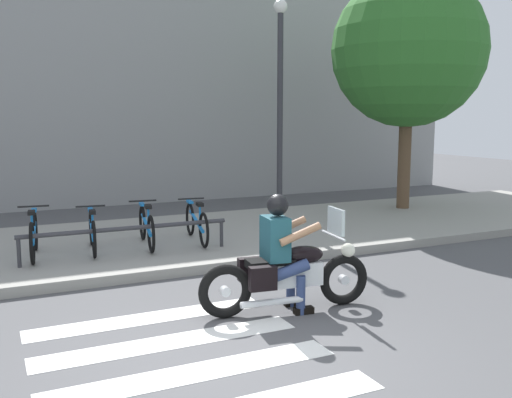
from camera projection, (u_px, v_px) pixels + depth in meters
ground_plane at (228, 366)px, 5.41m from camera, size 48.00×48.00×0.00m
sidewalk at (113, 246)px, 10.13m from camera, size 24.00×4.40×0.15m
crosswalk_stripe_2 at (195, 373)px, 5.27m from camera, size 2.80×0.40×0.01m
crosswalk_stripe_3 at (169, 342)px, 5.98m from camera, size 2.80×0.40×0.01m
crosswalk_stripe_4 at (149, 318)px, 6.70m from camera, size 2.80×0.40×0.01m
motorcycle at (287, 274)px, 6.89m from camera, size 2.18×0.73×1.24m
rider at (282, 245)px, 6.82m from camera, size 0.67×0.59×1.44m
bicycle_0 at (34, 235)px, 8.93m from camera, size 0.48×1.62×0.78m
bicycle_1 at (92, 232)px, 9.32m from camera, size 0.48×1.55×0.72m
bicycle_2 at (147, 226)px, 9.69m from camera, size 0.48×1.67×0.75m
bicycle_3 at (197, 223)px, 10.08m from camera, size 0.48×1.69×0.73m
bike_rack at (127, 231)px, 9.00m from camera, size 3.29×0.07×0.49m
street_lamp at (280, 94)px, 11.60m from camera, size 0.28×0.28×4.65m
tree_near_rack at (408, 51)px, 13.32m from camera, size 3.59×3.59×5.68m
building_backdrop at (63, 68)px, 14.72m from camera, size 24.00×1.20×7.17m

